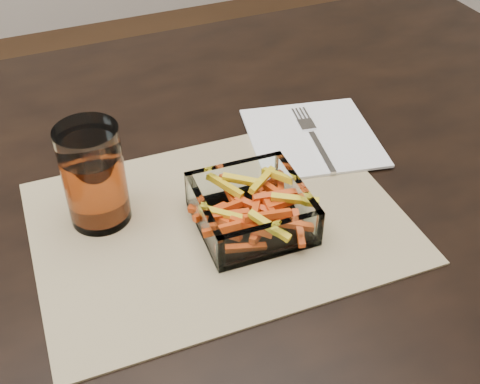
% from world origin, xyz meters
% --- Properties ---
extents(dining_table, '(1.60, 0.90, 0.75)m').
position_xyz_m(dining_table, '(0.00, 0.00, 0.66)').
color(dining_table, black).
rests_on(dining_table, ground).
extents(placemat, '(0.46, 0.34, 0.00)m').
position_xyz_m(placemat, '(0.07, -0.11, 0.75)').
color(placemat, tan).
rests_on(placemat, dining_table).
extents(glass_bowl, '(0.14, 0.14, 0.05)m').
position_xyz_m(glass_bowl, '(0.10, -0.13, 0.77)').
color(glass_bowl, white).
rests_on(glass_bowl, placemat).
extents(tumbler, '(0.07, 0.07, 0.13)m').
position_xyz_m(tumbler, '(-0.06, -0.04, 0.81)').
color(tumbler, white).
rests_on(tumbler, placemat).
extents(napkin, '(0.22, 0.22, 0.00)m').
position_xyz_m(napkin, '(0.26, 0.01, 0.76)').
color(napkin, white).
rests_on(napkin, placemat).
extents(fork, '(0.04, 0.17, 0.00)m').
position_xyz_m(fork, '(0.26, 0.01, 0.76)').
color(fork, silver).
rests_on(fork, napkin).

